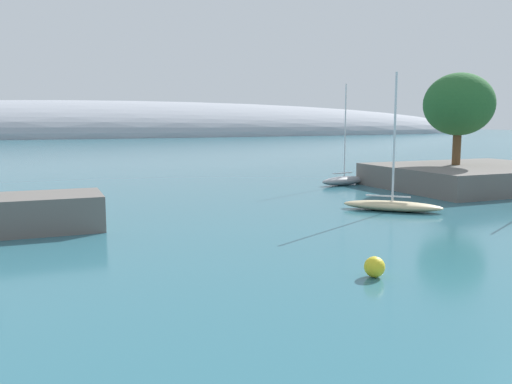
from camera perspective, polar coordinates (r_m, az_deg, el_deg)
name	(u,v)px	position (r m, az deg, el deg)	size (l,w,h in m)	color
shore_outcrop	(475,176)	(57.92, 22.26, 1.55)	(18.39, 14.61, 2.21)	#66605B
tree_clump_shore	(459,105)	(57.75, 20.76, 8.69)	(6.90, 6.90, 9.16)	brown
distant_ridge	(118,136)	(243.95, -14.46, 5.83)	(392.93, 79.30, 30.18)	#999EA8
sailboat_grey_near_shore	(344,180)	(56.31, 9.35, 1.29)	(5.83, 2.48, 10.35)	gray
sailboat_sand_mid_mooring	(392,204)	(41.04, 14.28, -1.28)	(6.59, 6.48, 10.13)	#C6B284
mooring_buoy_yellow	(375,267)	(23.69, 12.49, -7.78)	(0.90, 0.90, 0.90)	yellow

